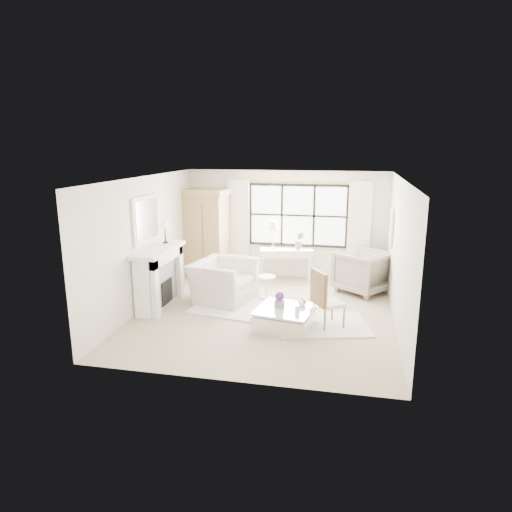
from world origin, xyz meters
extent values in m
plane|color=tan|center=(0.00, 0.00, 0.00)|extent=(5.50, 5.50, 0.00)
plane|color=white|center=(0.00, 0.00, 2.70)|extent=(5.50, 5.50, 0.00)
plane|color=white|center=(0.00, 2.75, 1.35)|extent=(5.00, 0.00, 5.00)
plane|color=beige|center=(0.00, -2.75, 1.35)|extent=(5.00, 0.00, 5.00)
plane|color=silver|center=(-2.50, 0.00, 1.35)|extent=(0.00, 5.50, 5.50)
plane|color=beige|center=(2.50, 0.00, 1.35)|extent=(0.00, 5.50, 5.50)
cube|color=silver|center=(0.30, 2.73, 1.60)|extent=(2.40, 0.02, 1.50)
cylinder|color=gold|center=(0.30, 2.67, 2.47)|extent=(3.30, 0.04, 0.04)
cube|color=silver|center=(-1.20, 2.65, 1.24)|extent=(0.55, 0.10, 2.47)
cube|color=white|center=(1.80, 2.65, 1.24)|extent=(0.55, 0.10, 2.47)
cube|color=white|center=(-2.29, 0.00, 0.59)|extent=(0.34, 1.50, 1.18)
cube|color=silver|center=(-2.12, 0.00, 0.53)|extent=(0.03, 1.22, 0.97)
cube|color=black|center=(-2.11, 0.00, 0.32)|extent=(0.06, 0.52, 0.50)
cube|color=white|center=(-2.25, 0.00, 1.22)|extent=(0.58, 1.66, 0.08)
cube|color=white|center=(-2.47, 0.00, 1.84)|extent=(0.05, 1.15, 0.95)
cube|color=silver|center=(-2.44, 0.00, 1.84)|extent=(0.02, 1.00, 0.80)
cube|color=silver|center=(2.47, 1.70, 1.55)|extent=(0.04, 0.62, 0.82)
cube|color=#C7B39A|center=(2.45, 1.70, 1.55)|extent=(0.01, 0.52, 0.72)
cylinder|color=black|center=(-2.27, 0.45, 1.27)|extent=(0.12, 0.12, 0.03)
cylinder|color=black|center=(-2.27, 0.45, 1.44)|extent=(0.03, 0.03, 0.30)
cone|color=#FFF3D0|center=(-2.27, 0.45, 1.68)|extent=(0.22, 0.22, 0.18)
cube|color=tan|center=(-1.96, 2.32, 1.05)|extent=(1.08, 0.75, 2.10)
cube|color=tan|center=(-1.96, 2.32, 2.17)|extent=(1.22, 0.87, 0.14)
cube|color=white|center=(0.07, 2.43, 0.68)|extent=(1.30, 0.67, 0.14)
cube|color=white|center=(0.07, 2.43, 0.77)|extent=(1.37, 0.72, 0.06)
cylinder|color=#B88240|center=(-0.26, 2.42, 0.82)|extent=(0.14, 0.14, 0.03)
cylinder|color=#B88240|center=(-0.26, 2.42, 1.06)|extent=(0.02, 0.02, 0.46)
cone|color=#F6EBC9|center=(-0.26, 2.42, 1.38)|extent=(0.28, 0.28, 0.22)
imported|color=#536845|center=(0.38, 2.44, 1.02)|extent=(0.24, 0.20, 0.44)
cylinder|color=white|center=(-0.15, 0.95, 0.01)|extent=(0.26, 0.26, 0.03)
cylinder|color=white|center=(-0.15, 0.95, 0.25)|extent=(0.06, 0.06, 0.44)
cylinder|color=white|center=(-0.15, 0.95, 0.49)|extent=(0.40, 0.40, 0.03)
cube|color=white|center=(-0.62, 0.16, 0.02)|extent=(1.95, 1.52, 0.03)
cube|color=silver|center=(1.17, -0.37, 0.02)|extent=(1.93, 1.63, 0.03)
imported|color=beige|center=(-1.06, 0.63, 0.44)|extent=(1.42, 1.55, 0.87)
imported|color=gray|center=(1.91, 1.84, 0.49)|extent=(1.48, 1.47, 0.97)
cube|color=white|center=(1.28, -0.40, 0.46)|extent=(0.65, 0.65, 0.07)
cube|color=olive|center=(1.09, -0.53, 0.78)|extent=(0.30, 0.43, 0.60)
cube|color=white|center=(0.49, -0.63, 0.16)|extent=(1.16, 1.16, 0.32)
cube|color=silver|center=(0.49, -0.63, 0.36)|extent=(1.16, 1.16, 0.04)
cube|color=slate|center=(0.38, -0.57, 0.44)|extent=(0.18, 0.18, 0.13)
sphere|color=#4F2A69|center=(0.38, -0.57, 0.59)|extent=(0.16, 0.16, 0.16)
cylinder|color=silver|center=(0.74, -0.80, 0.44)|extent=(0.09, 0.09, 0.12)
imported|color=white|center=(0.78, -0.41, 0.46)|extent=(0.16, 0.16, 0.17)
camera|label=1|loc=(1.60, -8.49, 3.31)|focal=32.00mm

